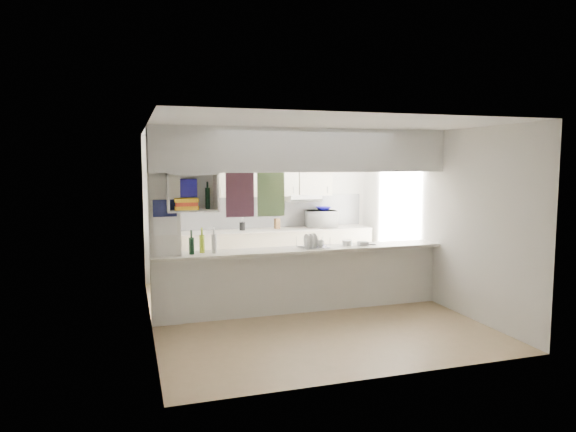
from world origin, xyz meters
name	(u,v)px	position (x,y,z in m)	size (l,w,h in m)	color
floor	(302,311)	(0.00, 0.00, 0.00)	(4.80, 4.80, 0.00)	#A1855D
ceiling	(303,129)	(0.00, 0.00, 2.60)	(4.80, 4.80, 0.00)	white
wall_back	(260,208)	(0.00, 2.40, 1.30)	(4.20, 4.20, 0.00)	silver
wall_left	(149,227)	(-2.10, 0.00, 1.30)	(4.80, 4.80, 0.00)	silver
wall_right	(432,217)	(2.10, 0.00, 1.30)	(4.80, 4.80, 0.00)	silver
servery_partition	(291,197)	(-0.17, 0.00, 1.66)	(4.20, 0.50, 2.60)	silver
cubby_shelf	(190,195)	(-1.57, -0.06, 1.71)	(0.65, 0.35, 0.50)	white
kitchen_run	(273,234)	(0.16, 2.14, 0.83)	(3.60, 0.63, 2.24)	beige
microwave	(321,219)	(1.12, 2.15, 1.08)	(0.57, 0.39, 0.32)	white
bowl	(323,209)	(1.16, 2.17, 1.27)	(0.28, 0.28, 0.07)	#0F0A78
dish_rack	(313,242)	(0.15, -0.02, 1.01)	(0.45, 0.37, 0.22)	silver
cup	(320,243)	(0.25, -0.05, 0.98)	(0.12, 0.12, 0.10)	white
wine_bottles	(203,244)	(-1.41, 0.00, 1.05)	(0.37, 0.15, 0.36)	black
plastic_tubs	(354,243)	(0.80, 0.01, 0.95)	(0.49, 0.22, 0.07)	silver
utensil_jar	(242,226)	(-0.40, 2.15, 0.99)	(0.10, 0.10, 0.15)	black
knife_block	(277,224)	(0.26, 2.18, 1.01)	(0.09, 0.07, 0.19)	brown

